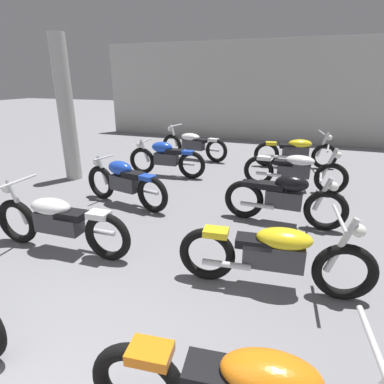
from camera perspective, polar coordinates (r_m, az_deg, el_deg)
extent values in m
cube|color=#B2B2AD|center=(12.56, 12.89, 17.19)|extent=(12.89, 0.24, 3.60)
cylinder|color=#B2B2AD|center=(7.89, -21.77, 13.51)|extent=(0.36, 0.36, 3.20)
torus|color=black|center=(5.24, -28.97, -4.67)|extent=(0.67, 0.13, 0.67)
torus|color=black|center=(4.31, -14.97, -7.80)|extent=(0.67, 0.13, 0.67)
cylinder|color=silver|center=(5.07, -28.93, -1.62)|extent=(0.28, 0.08, 0.66)
cube|color=#38383D|center=(4.70, -22.84, -5.03)|extent=(0.67, 0.26, 0.28)
ellipsoid|color=white|center=(4.68, -24.13, -2.38)|extent=(0.61, 0.34, 0.22)
cube|color=black|center=(4.51, -20.94, -3.86)|extent=(0.41, 0.25, 0.10)
cube|color=white|center=(4.24, -16.47, -3.96)|extent=(0.29, 0.21, 0.08)
cylinder|color=silver|center=(4.94, -29.04, 1.64)|extent=(0.06, 0.68, 0.04)
sphere|color=white|center=(5.12, -30.36, 0.56)|extent=(0.14, 0.14, 0.14)
cylinder|color=silver|center=(4.55, -16.75, -6.76)|extent=(0.55, 0.09, 0.07)
torus|color=black|center=(6.53, -16.08, 1.67)|extent=(0.68, 0.25, 0.67)
torus|color=black|center=(5.67, -7.15, -0.44)|extent=(0.68, 0.25, 0.67)
cylinder|color=silver|center=(6.40, -15.81, 3.77)|extent=(0.25, 0.12, 0.56)
cube|color=#38383D|center=(6.05, -12.00, 1.59)|extent=(0.61, 0.36, 0.28)
ellipsoid|color=blue|center=(6.04, -12.87, 4.26)|extent=(0.57, 0.38, 0.26)
cube|color=black|center=(5.85, -10.57, 3.10)|extent=(0.44, 0.32, 0.10)
cube|color=blue|center=(5.64, -8.07, 2.61)|extent=(0.32, 0.25, 0.08)
cylinder|color=silver|center=(6.29, -15.66, 5.97)|extent=(0.14, 0.48, 0.04)
sphere|color=white|center=(6.47, -16.78, 5.12)|extent=(0.14, 0.14, 0.14)
cylinder|color=silver|center=(5.92, -8.24, 0.19)|extent=(0.55, 0.18, 0.07)
torus|color=black|center=(8.04, -8.96, 5.57)|extent=(0.67, 0.13, 0.67)
torus|color=black|center=(7.56, -0.06, 4.90)|extent=(0.67, 0.13, 0.67)
cylinder|color=silver|center=(7.94, -8.54, 7.35)|extent=(0.25, 0.08, 0.56)
cube|color=#38383D|center=(7.75, -4.66, 5.97)|extent=(0.58, 0.26, 0.28)
ellipsoid|color=blue|center=(7.72, -5.42, 8.04)|extent=(0.53, 0.30, 0.26)
cube|color=black|center=(7.62, -3.16, 7.32)|extent=(0.41, 0.25, 0.10)
cube|color=blue|center=(7.51, -0.79, 7.17)|extent=(0.29, 0.21, 0.08)
cylinder|color=silver|center=(7.86, -8.24, 9.18)|extent=(0.05, 0.48, 0.04)
sphere|color=white|center=(7.98, -9.51, 8.38)|extent=(0.14, 0.14, 0.14)
cylinder|color=silver|center=(7.76, -1.53, 5.14)|extent=(0.55, 0.09, 0.07)
torus|color=black|center=(9.81, -3.61, 8.36)|extent=(0.68, 0.22, 0.67)
torus|color=black|center=(9.09, 4.41, 7.42)|extent=(0.68, 0.22, 0.67)
cylinder|color=silver|center=(9.71, -3.25, 10.11)|extent=(0.28, 0.12, 0.66)
cube|color=#38383D|center=(9.41, 0.25, 8.52)|extent=(0.69, 0.35, 0.28)
ellipsoid|color=white|center=(9.42, -0.28, 9.89)|extent=(0.65, 0.42, 0.22)
cube|color=black|center=(9.28, 1.45, 9.24)|extent=(0.43, 0.30, 0.10)
cube|color=white|center=(9.08, 3.88, 9.34)|extent=(0.31, 0.24, 0.08)
cylinder|color=silver|center=(9.63, -2.98, 11.90)|extent=(0.15, 0.68, 0.04)
sphere|color=white|center=(9.76, -3.98, 11.27)|extent=(0.14, 0.14, 0.14)
cylinder|color=silver|center=(9.32, 3.35, 7.62)|extent=(0.55, 0.16, 0.07)
torus|color=black|center=(2.54, -9.68, -30.94)|extent=(0.68, 0.19, 0.67)
ellipsoid|color=orange|center=(2.19, 13.99, -29.25)|extent=(0.63, 0.39, 0.22)
cube|color=black|center=(2.25, 4.40, -29.81)|extent=(0.42, 0.28, 0.10)
cube|color=orange|center=(2.28, -7.57, -26.80)|extent=(0.30, 0.23, 0.08)
cylinder|color=silver|center=(2.07, 30.27, -23.52)|extent=(0.11, 0.68, 0.04)
torus|color=black|center=(3.85, 25.77, -12.88)|extent=(0.68, 0.18, 0.67)
torus|color=black|center=(3.80, 2.70, -11.14)|extent=(0.68, 0.18, 0.67)
cylinder|color=silver|center=(3.68, 25.27, -8.74)|extent=(0.28, 0.10, 0.66)
cube|color=#38383D|center=(3.70, 14.41, -10.94)|extent=(0.68, 0.30, 0.28)
ellipsoid|color=yellow|center=(3.60, 16.31, -8.04)|extent=(0.63, 0.38, 0.22)
cube|color=black|center=(3.63, 11.09, -8.75)|extent=(0.42, 0.28, 0.10)
cube|color=yellow|center=(3.63, 4.34, -7.27)|extent=(0.30, 0.23, 0.08)
cylinder|color=silver|center=(3.54, 25.05, -4.26)|extent=(0.10, 0.68, 0.04)
sphere|color=white|center=(3.63, 27.87, -6.20)|extent=(0.14, 0.14, 0.14)
cylinder|color=silver|center=(3.66, 6.21, -12.87)|extent=(0.55, 0.12, 0.07)
torus|color=black|center=(5.38, 22.96, -3.07)|extent=(0.67, 0.13, 0.67)
torus|color=black|center=(5.47, 9.33, -1.33)|extent=(0.67, 0.13, 0.67)
cylinder|color=silver|center=(5.29, 22.48, -0.37)|extent=(0.24, 0.08, 0.56)
cube|color=#38383D|center=(5.35, 16.19, -1.22)|extent=(0.58, 0.26, 0.28)
ellipsoid|color=black|center=(5.26, 17.56, 1.49)|extent=(0.53, 0.29, 0.26)
cube|color=black|center=(5.30, 14.04, 1.09)|extent=(0.41, 0.25, 0.10)
cube|color=black|center=(5.35, 10.55, 1.52)|extent=(0.29, 0.21, 0.08)
cylinder|color=silver|center=(5.21, 22.20, 2.39)|extent=(0.05, 0.48, 0.04)
sphere|color=white|center=(5.25, 24.19, 0.87)|extent=(0.14, 0.14, 0.14)
cylinder|color=silver|center=(5.32, 11.64, -2.35)|extent=(0.55, 0.09, 0.07)
torus|color=black|center=(7.11, 23.77, 2.20)|extent=(0.68, 0.15, 0.67)
torus|color=black|center=(7.24, 11.90, 3.79)|extent=(0.68, 0.15, 0.67)
cylinder|color=silver|center=(7.03, 23.47, 4.70)|extent=(0.28, 0.09, 0.66)
cube|color=#38383D|center=(7.11, 17.87, 3.79)|extent=(0.67, 0.28, 0.28)
ellipsoid|color=white|center=(7.05, 18.87, 5.40)|extent=(0.62, 0.36, 0.22)
cube|color=black|center=(7.10, 16.23, 5.10)|extent=(0.42, 0.27, 0.10)
cube|color=white|center=(7.14, 12.86, 6.00)|extent=(0.29, 0.22, 0.08)
cylinder|color=silver|center=(6.96, 23.33, 7.22)|extent=(0.08, 0.68, 0.04)
sphere|color=white|center=(6.99, 24.83, 6.04)|extent=(0.14, 0.14, 0.14)
cylinder|color=silver|center=(7.08, 13.64, 3.11)|extent=(0.55, 0.11, 0.07)
torus|color=black|center=(9.11, 22.74, 5.95)|extent=(0.68, 0.23, 0.67)
torus|color=black|center=(8.88, 13.26, 6.64)|extent=(0.68, 0.23, 0.67)
cylinder|color=silver|center=(9.03, 22.51, 7.90)|extent=(0.28, 0.12, 0.66)
cube|color=#38383D|center=(8.94, 18.13, 6.93)|extent=(0.69, 0.36, 0.28)
ellipsoid|color=yellow|center=(8.91, 18.92, 8.26)|extent=(0.65, 0.43, 0.22)
cube|color=black|center=(8.88, 16.82, 7.92)|extent=(0.44, 0.31, 0.10)
cube|color=yellow|center=(8.82, 14.07, 8.49)|extent=(0.31, 0.25, 0.08)
cylinder|color=silver|center=(8.97, 22.39, 9.86)|extent=(0.16, 0.67, 0.04)
sphere|color=white|center=(9.03, 23.54, 8.99)|extent=(0.14, 0.14, 0.14)
cylinder|color=silver|center=(8.78, 14.93, 6.21)|extent=(0.55, 0.17, 0.07)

